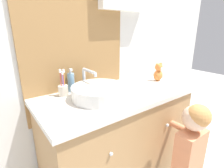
{
  "coord_description": "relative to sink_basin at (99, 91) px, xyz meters",
  "views": [
    {
      "loc": [
        -0.79,
        -0.69,
        1.35
      ],
      "look_at": [
        -0.09,
        0.25,
        0.98
      ],
      "focal_mm": 28.0,
      "sensor_mm": 36.0,
      "label": 1
    }
  ],
  "objects": [
    {
      "name": "child_figure",
      "position": [
        0.44,
        -0.49,
        -0.4
      ],
      "size": [
        0.23,
        0.45,
        0.89
      ],
      "color": "slate",
      "rests_on": "ground_plane"
    },
    {
      "name": "wall_back",
      "position": [
        0.17,
        0.33,
        0.35
      ],
      "size": [
        3.2,
        0.18,
        2.5
      ],
      "color": "silver",
      "rests_on": "ground_plane"
    },
    {
      "name": "teddy_bear",
      "position": [
        0.68,
        0.03,
        0.03
      ],
      "size": [
        0.09,
        0.08,
        0.17
      ],
      "color": "orange",
      "rests_on": "vanity_counter"
    },
    {
      "name": "sink_basin",
      "position": [
        0.0,
        0.0,
        0.0
      ],
      "size": [
        0.39,
        0.44,
        0.18
      ],
      "color": "silver",
      "rests_on": "vanity_counter"
    },
    {
      "name": "toothbrush_holder",
      "position": [
        -0.19,
        0.19,
        0.0
      ],
      "size": [
        0.07,
        0.07,
        0.2
      ],
      "color": "beige",
      "rests_on": "vanity_counter"
    },
    {
      "name": "vanity_counter",
      "position": [
        0.17,
        0.0,
        -0.49
      ],
      "size": [
        1.22,
        0.6,
        0.88
      ],
      "color": "#A37A4C",
      "rests_on": "ground_plane"
    },
    {
      "name": "soap_dispenser",
      "position": [
        -0.1,
        0.24,
        0.03
      ],
      "size": [
        0.05,
        0.05,
        0.19
      ],
      "color": "#6B93B2",
      "rests_on": "vanity_counter"
    }
  ]
}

